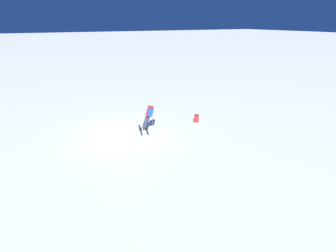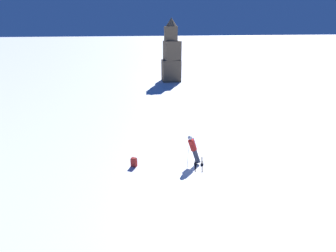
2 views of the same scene
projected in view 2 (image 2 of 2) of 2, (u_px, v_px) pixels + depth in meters
ground_plane at (221, 162)px, 14.62m from camera, size 300.00×300.00×0.00m
skier at (194, 148)px, 14.13m from camera, size 1.24×1.72×1.74m
rock_pillar at (171, 56)px, 33.78m from camera, size 2.35×2.07×7.87m
spare_backpack at (134, 162)px, 14.13m from camera, size 0.37×0.35×0.50m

